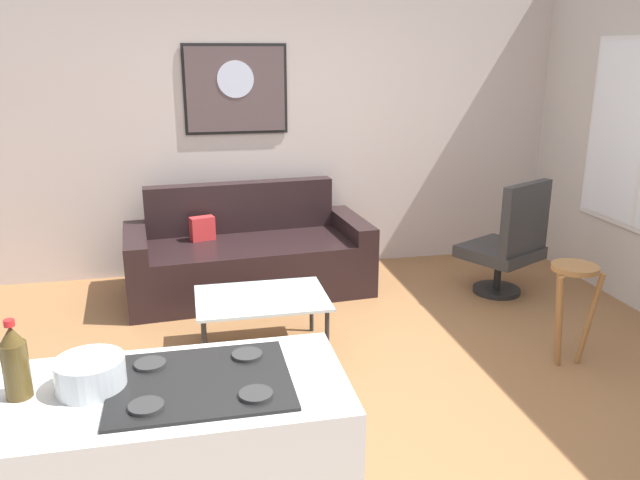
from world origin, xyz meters
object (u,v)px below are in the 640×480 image
object	(u,v)px
couch	(248,258)
armchair	(509,243)
soda_bottle_2	(15,363)
coffee_table	(262,301)
wall_painting	(236,89)
mixing_bowl	(90,375)
bar_stool	(572,290)

from	to	relation	value
couch	armchair	bearing A→B (deg)	-15.19
soda_bottle_2	coffee_table	bearing A→B (deg)	62.94
coffee_table	soda_bottle_2	size ratio (longest dim) A/B	3.25
coffee_table	wall_painting	xyz separation A→B (m)	(0.02, 1.74, 1.29)
coffee_table	mixing_bowl	size ratio (longest dim) A/B	3.85
coffee_table	bar_stool	size ratio (longest dim) A/B	1.30
couch	coffee_table	xyz separation A→B (m)	(-0.03, -1.19, 0.08)
mixing_bowl	armchair	bearing A→B (deg)	41.49
coffee_table	soda_bottle_2	xyz separation A→B (m)	(-1.01, -1.98, 0.67)
coffee_table	wall_painting	bearing A→B (deg)	89.33
armchair	bar_stool	distance (m)	1.19
coffee_table	wall_painting	distance (m)	2.17
soda_bottle_2	wall_painting	distance (m)	3.90
bar_stool	soda_bottle_2	world-z (taller)	soda_bottle_2
coffee_table	soda_bottle_2	world-z (taller)	soda_bottle_2
couch	soda_bottle_2	distance (m)	3.42
couch	bar_stool	bearing A→B (deg)	-42.15
wall_painting	armchair	bearing A→B (deg)	-27.87
mixing_bowl	wall_painting	bearing A→B (deg)	77.69
armchair	bar_stool	xyz separation A→B (m)	(-0.18, -1.17, 0.04)
coffee_table	mixing_bowl	xyz separation A→B (m)	(-0.79, -1.97, 0.60)
wall_painting	mixing_bowl	bearing A→B (deg)	-102.31
soda_bottle_2	wall_painting	size ratio (longest dim) A/B	0.30
couch	bar_stool	world-z (taller)	couch
bar_stool	wall_painting	size ratio (longest dim) A/B	0.75
bar_stool	soda_bottle_2	size ratio (longest dim) A/B	2.51
armchair	bar_stool	size ratio (longest dim) A/B	1.46
coffee_table	armchair	world-z (taller)	armchair
soda_bottle_2	mixing_bowl	world-z (taller)	soda_bottle_2
soda_bottle_2	mixing_bowl	size ratio (longest dim) A/B	1.19
wall_painting	bar_stool	bearing A→B (deg)	-49.83
armchair	mixing_bowl	size ratio (longest dim) A/B	4.33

